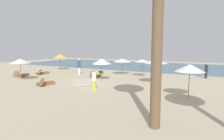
{
  "coord_description": "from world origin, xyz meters",
  "views": [
    {
      "loc": [
        10.12,
        -15.21,
        3.39
      ],
      "look_at": [
        1.54,
        1.15,
        1.1
      ],
      "focal_mm": 30.16,
      "sensor_mm": 36.0,
      "label": 1
    }
  ],
  "objects_px": {
    "person_2": "(94,80)",
    "umbrella_6": "(20,61)",
    "lounger_3": "(97,75)",
    "surfboard": "(82,85)",
    "umbrella_1": "(190,68)",
    "umbrella_3": "(102,61)",
    "umbrella_0": "(60,56)",
    "person_1": "(206,71)",
    "umbrella_5": "(156,62)",
    "umbrella_4": "(142,61)",
    "umbrella_2": "(122,60)",
    "lounger_1": "(45,83)",
    "dog": "(101,72)",
    "lounger_2": "(42,73)",
    "person_0": "(79,67)",
    "lounger_4": "(22,75)"
  },
  "relations": [
    {
      "from": "person_2",
      "to": "umbrella_1",
      "type": "bearing_deg",
      "value": 6.95
    },
    {
      "from": "lounger_1",
      "to": "lounger_4",
      "type": "relative_size",
      "value": 0.97
    },
    {
      "from": "umbrella_2",
      "to": "surfboard",
      "type": "xyz_separation_m",
      "value": [
        -0.61,
        -7.29,
        -1.75
      ]
    },
    {
      "from": "umbrella_5",
      "to": "lounger_4",
      "type": "relative_size",
      "value": 1.25
    },
    {
      "from": "umbrella_1",
      "to": "lounger_3",
      "type": "bearing_deg",
      "value": 154.52
    },
    {
      "from": "lounger_4",
      "to": "person_0",
      "type": "height_order",
      "value": "person_0"
    },
    {
      "from": "lounger_3",
      "to": "lounger_4",
      "type": "relative_size",
      "value": 1.0
    },
    {
      "from": "umbrella_5",
      "to": "person_1",
      "type": "distance_m",
      "value": 7.17
    },
    {
      "from": "dog",
      "to": "lounger_2",
      "type": "bearing_deg",
      "value": -144.42
    },
    {
      "from": "umbrella_6",
      "to": "person_1",
      "type": "distance_m",
      "value": 19.29
    },
    {
      "from": "umbrella_5",
      "to": "umbrella_4",
      "type": "bearing_deg",
      "value": 125.1
    },
    {
      "from": "umbrella_0",
      "to": "lounger_2",
      "type": "height_order",
      "value": "umbrella_0"
    },
    {
      "from": "lounger_2",
      "to": "person_2",
      "type": "relative_size",
      "value": 1.09
    },
    {
      "from": "umbrella_5",
      "to": "surfboard",
      "type": "height_order",
      "value": "umbrella_5"
    },
    {
      "from": "umbrella_5",
      "to": "dog",
      "type": "height_order",
      "value": "umbrella_5"
    },
    {
      "from": "umbrella_5",
      "to": "surfboard",
      "type": "relative_size",
      "value": 1.2
    },
    {
      "from": "umbrella_5",
      "to": "lounger_3",
      "type": "height_order",
      "value": "umbrella_5"
    },
    {
      "from": "umbrella_2",
      "to": "lounger_4",
      "type": "xyz_separation_m",
      "value": [
        -9.53,
        -6.5,
        -1.61
      ]
    },
    {
      "from": "umbrella_0",
      "to": "lounger_3",
      "type": "bearing_deg",
      "value": -19.08
    },
    {
      "from": "lounger_2",
      "to": "person_1",
      "type": "height_order",
      "value": "person_1"
    },
    {
      "from": "umbrella_6",
      "to": "lounger_1",
      "type": "bearing_deg",
      "value": -5.1
    },
    {
      "from": "umbrella_1",
      "to": "person_2",
      "type": "height_order",
      "value": "umbrella_1"
    },
    {
      "from": "umbrella_1",
      "to": "person_0",
      "type": "relative_size",
      "value": 1.18
    },
    {
      "from": "umbrella_4",
      "to": "person_0",
      "type": "xyz_separation_m",
      "value": [
        -7.47,
        -1.71,
        -0.88
      ]
    },
    {
      "from": "umbrella_1",
      "to": "lounger_3",
      "type": "xyz_separation_m",
      "value": [
        -10.18,
        4.85,
        -1.85
      ]
    },
    {
      "from": "umbrella_0",
      "to": "umbrella_6",
      "type": "xyz_separation_m",
      "value": [
        2.75,
        -8.52,
        -0.07
      ]
    },
    {
      "from": "umbrella_0",
      "to": "person_2",
      "type": "bearing_deg",
      "value": -36.7
    },
    {
      "from": "umbrella_2",
      "to": "lounger_3",
      "type": "distance_m",
      "value": 3.67
    },
    {
      "from": "umbrella_0",
      "to": "umbrella_6",
      "type": "height_order",
      "value": "umbrella_0"
    },
    {
      "from": "umbrella_0",
      "to": "umbrella_4",
      "type": "distance_m",
      "value": 12.59
    },
    {
      "from": "person_2",
      "to": "umbrella_6",
      "type": "bearing_deg",
      "value": -179.43
    },
    {
      "from": "umbrella_4",
      "to": "person_2",
      "type": "relative_size",
      "value": 1.21
    },
    {
      "from": "lounger_3",
      "to": "surfboard",
      "type": "xyz_separation_m",
      "value": [
        1.37,
        -4.65,
        -0.14
      ]
    },
    {
      "from": "umbrella_2",
      "to": "lounger_1",
      "type": "distance_m",
      "value": 9.55
    },
    {
      "from": "umbrella_4",
      "to": "umbrella_6",
      "type": "bearing_deg",
      "value": -140.97
    },
    {
      "from": "umbrella_5",
      "to": "lounger_2",
      "type": "xyz_separation_m",
      "value": [
        -14.06,
        -0.22,
        -1.9
      ]
    },
    {
      "from": "lounger_1",
      "to": "lounger_4",
      "type": "height_order",
      "value": "lounger_1"
    },
    {
      "from": "umbrella_1",
      "to": "person_2",
      "type": "xyz_separation_m",
      "value": [
        -6.82,
        -0.83,
        -1.19
      ]
    },
    {
      "from": "umbrella_6",
      "to": "person_2",
      "type": "xyz_separation_m",
      "value": [
        8.57,
        0.08,
        -1.18
      ]
    },
    {
      "from": "person_0",
      "to": "person_2",
      "type": "relative_size",
      "value": 1.17
    },
    {
      "from": "person_0",
      "to": "person_1",
      "type": "relative_size",
      "value": 1.16
    },
    {
      "from": "umbrella_2",
      "to": "person_2",
      "type": "height_order",
      "value": "umbrella_2"
    },
    {
      "from": "umbrella_2",
      "to": "person_1",
      "type": "bearing_deg",
      "value": 12.32
    },
    {
      "from": "lounger_1",
      "to": "dog",
      "type": "bearing_deg",
      "value": 87.48
    },
    {
      "from": "lounger_1",
      "to": "umbrella_1",
      "type": "bearing_deg",
      "value": 6.1
    },
    {
      "from": "umbrella_0",
      "to": "person_1",
      "type": "height_order",
      "value": "umbrella_0"
    },
    {
      "from": "umbrella_6",
      "to": "person_2",
      "type": "relative_size",
      "value": 1.35
    },
    {
      "from": "person_0",
      "to": "dog",
      "type": "height_order",
      "value": "person_0"
    },
    {
      "from": "umbrella_5",
      "to": "lounger_3",
      "type": "bearing_deg",
      "value": 170.12
    },
    {
      "from": "umbrella_1",
      "to": "umbrella_3",
      "type": "bearing_deg",
      "value": 160.91
    }
  ]
}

